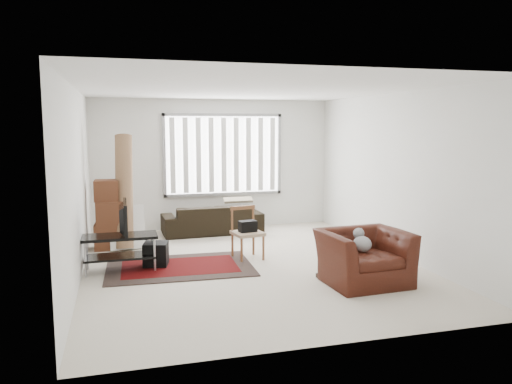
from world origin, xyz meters
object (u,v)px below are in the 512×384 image
(moving_boxes, at_px, (109,217))
(sofa, at_px, (212,214))
(side_chair, at_px, (247,230))
(tv_stand, at_px, (120,245))
(armchair, at_px, (364,253))

(moving_boxes, bearing_deg, sofa, 21.50)
(sofa, relative_size, side_chair, 2.35)
(sofa, height_order, side_chair, side_chair)
(moving_boxes, distance_m, side_chair, 2.53)
(tv_stand, relative_size, armchair, 0.92)
(side_chair, distance_m, armchair, 2.08)
(sofa, bearing_deg, tv_stand, 49.00)
(moving_boxes, xyz_separation_m, armchair, (3.40, -2.96, -0.15))
(side_chair, bearing_deg, moving_boxes, 139.80)
(tv_stand, height_order, side_chair, side_chair)
(tv_stand, bearing_deg, side_chair, 4.76)
(tv_stand, distance_m, sofa, 2.87)
(side_chair, bearing_deg, sofa, 85.78)
(moving_boxes, height_order, sofa, moving_boxes)
(side_chair, relative_size, armchair, 0.72)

